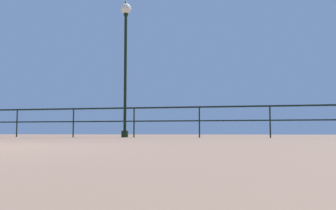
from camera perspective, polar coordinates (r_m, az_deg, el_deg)
name	(u,v)px	position (r m, az deg, el deg)	size (l,w,h in m)	color
pier_railing	(134,115)	(11.73, -5.39, -1.57)	(25.57, 0.05, 0.98)	black
lamppost_center	(126,47)	(12.44, -6.73, 9.09)	(0.36, 0.36, 4.67)	black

